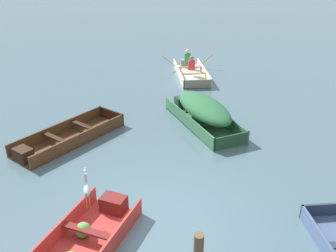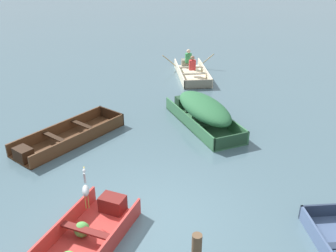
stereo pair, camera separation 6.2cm
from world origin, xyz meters
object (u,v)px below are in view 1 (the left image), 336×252
Objects in this scene: skiff_green_far_moored at (203,110)px; rowboat_cream_with_crew at (190,71)px; dinghy_red_foreground at (78,249)px; heron_on_dinghy at (87,189)px; skiff_dark_varnish_mid_moored at (66,138)px.

skiff_green_far_moored is 5.12m from rowboat_cream_with_crew.
heron_on_dinghy reaches higher than dinghy_red_foreground.
dinghy_red_foreground is 1.00× the size of rowboat_cream_with_crew.
dinghy_red_foreground is 0.94× the size of skiff_dark_varnish_mid_moored.
heron_on_dinghy reaches higher than rowboat_cream_with_crew.
skiff_green_far_moored is 3.85× the size of heron_on_dinghy.
rowboat_cream_with_crew reaches higher than skiff_green_far_moored.
heron_on_dinghy is (-0.27, 0.84, 0.72)m from dinghy_red_foreground.
rowboat_cream_with_crew reaches higher than skiff_dark_varnish_mid_moored.
skiff_green_far_moored is (3.39, 2.64, 0.38)m from skiff_dark_varnish_mid_moored.
rowboat_cream_with_crew reaches higher than dinghy_red_foreground.
skiff_green_far_moored is at bearing 37.93° from skiff_dark_varnish_mid_moored.
skiff_dark_varnish_mid_moored is 1.07× the size of rowboat_cream_with_crew.
rowboat_cream_with_crew is at bearing 96.78° from heron_on_dinghy.
skiff_dark_varnish_mid_moored is (-2.87, 3.65, -0.01)m from dinghy_red_foreground.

